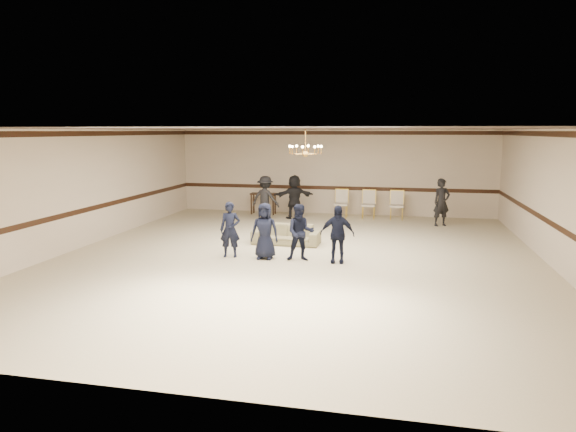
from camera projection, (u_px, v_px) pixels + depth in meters
name	position (u px, v px, depth m)	size (l,w,h in m)	color
room	(298.00, 194.00, 12.64)	(12.01, 14.01, 3.21)	beige
chair_rail	(333.00, 188.00, 19.48)	(12.00, 0.02, 0.14)	black
crown_molding	(334.00, 133.00, 19.14)	(12.00, 0.02, 0.14)	black
chandelier	(305.00, 142.00, 13.40)	(0.94, 0.94, 0.89)	#B18339
boy_a	(230.00, 230.00, 12.82)	(0.51, 0.34, 1.40)	black
boy_b	(265.00, 231.00, 12.63)	(0.69, 0.45, 1.40)	black
boy_c	(300.00, 233.00, 12.44)	(0.68, 0.53, 1.40)	black
boy_d	(337.00, 234.00, 12.26)	(0.82, 0.34, 1.40)	black
settee	(286.00, 234.00, 14.35)	(1.89, 0.74, 0.55)	#7A7251
adult_left	(265.00, 199.00, 17.96)	(1.03, 0.59, 1.59)	black
adult_mid	(294.00, 197.00, 18.45)	(1.48, 0.47, 1.59)	black
adult_right	(442.00, 202.00, 17.01)	(0.58, 0.38, 1.59)	black
banquet_chair_left	(341.00, 204.00, 18.68)	(0.49, 0.49, 1.02)	beige
banquet_chair_mid	(369.00, 205.00, 18.47)	(0.49, 0.49, 1.02)	beige
banquet_chair_right	(397.00, 206.00, 18.26)	(0.49, 0.49, 1.02)	beige
console_table	(263.00, 204.00, 19.51)	(0.96, 0.41, 0.81)	black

